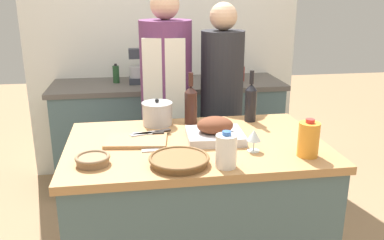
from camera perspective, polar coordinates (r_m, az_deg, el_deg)
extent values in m
cube|color=#4C666B|center=(2.32, 0.48, -14.42)|extent=(1.28, 0.81, 0.90)
cube|color=#B27F4C|center=(2.11, 0.52, -3.61)|extent=(1.32, 0.83, 0.04)
cube|color=#4C666B|center=(3.65, -3.22, -2.17)|extent=(1.92, 0.58, 0.89)
cube|color=#56514C|center=(3.52, -3.35, 4.96)|extent=(1.98, 0.60, 0.04)
cube|color=silver|center=(3.80, -3.97, 11.49)|extent=(2.48, 0.10, 2.55)
cube|color=#BCBCC1|center=(2.13, 3.23, -2.25)|extent=(0.30, 0.26, 0.04)
ellipsoid|color=brown|center=(2.11, 3.25, -0.74)|extent=(0.20, 0.16, 0.09)
cylinder|color=brown|center=(1.84, -1.81, -5.79)|extent=(0.25, 0.25, 0.03)
torus|color=brown|center=(1.83, -1.82, -5.33)|extent=(0.28, 0.28, 0.02)
cube|color=#AD7F51|center=(2.12, -7.84, -2.91)|extent=(0.34, 0.24, 0.02)
cylinder|color=#B7B7BC|center=(2.37, -4.89, 0.77)|extent=(0.17, 0.17, 0.12)
cylinder|color=#B7B7BC|center=(2.35, -4.93, 2.31)|extent=(0.18, 0.18, 0.01)
sphere|color=black|center=(2.35, -4.94, 2.73)|extent=(0.02, 0.02, 0.02)
cylinder|color=#846647|center=(1.89, -13.75, -5.58)|extent=(0.15, 0.15, 0.03)
torus|color=#846647|center=(1.88, -13.79, -5.09)|extent=(0.16, 0.16, 0.02)
cylinder|color=orange|center=(1.98, 16.03, -2.65)|extent=(0.10, 0.10, 0.16)
cylinder|color=red|center=(1.95, 16.26, -0.13)|extent=(0.04, 0.04, 0.02)
cylinder|color=white|center=(1.80, 4.82, -4.38)|extent=(0.09, 0.09, 0.15)
cylinder|color=#3360B2|center=(1.77, 4.89, -1.87)|extent=(0.04, 0.04, 0.02)
cylinder|color=#381E19|center=(2.37, -0.16, 1.71)|extent=(0.07, 0.07, 0.19)
cone|color=#381E19|center=(2.35, -0.16, 4.34)|extent=(0.07, 0.07, 0.04)
cylinder|color=#381E19|center=(2.33, -0.17, 5.72)|extent=(0.03, 0.03, 0.08)
cylinder|color=black|center=(2.44, 8.22, 2.01)|extent=(0.07, 0.07, 0.19)
cone|color=black|center=(2.41, 8.34, 4.61)|extent=(0.07, 0.07, 0.04)
cylinder|color=black|center=(2.40, 8.40, 5.97)|extent=(0.03, 0.03, 0.08)
cylinder|color=silver|center=(2.01, 8.60, -4.28)|extent=(0.06, 0.06, 0.00)
cylinder|color=silver|center=(2.00, 8.63, -3.56)|extent=(0.01, 0.01, 0.05)
cone|color=silver|center=(1.98, 8.70, -2.12)|extent=(0.07, 0.07, 0.06)
cube|color=#B7B7BC|center=(2.18, -6.87, -1.94)|extent=(0.14, 0.07, 0.01)
cube|color=black|center=(2.21, -4.12, -1.53)|extent=(0.09, 0.05, 0.01)
cube|color=#B7B7BC|center=(2.00, -5.43, -4.25)|extent=(0.12, 0.04, 0.01)
cube|color=black|center=(2.01, -2.80, -4.08)|extent=(0.07, 0.03, 0.01)
cube|color=#B7B7BC|center=(2.18, -6.95, -1.90)|extent=(0.10, 0.03, 0.01)
cube|color=black|center=(2.18, -4.78, -1.80)|extent=(0.06, 0.03, 0.01)
cube|color=#333842|center=(3.51, -7.32, 5.58)|extent=(0.18, 0.14, 0.05)
cylinder|color=#B7B7BC|center=(3.49, -7.74, 6.74)|extent=(0.13, 0.13, 0.09)
cube|color=#333842|center=(3.49, -6.35, 7.33)|extent=(0.05, 0.08, 0.16)
cube|color=#333842|center=(3.47, -7.47, 9.25)|extent=(0.17, 0.08, 0.08)
cylinder|color=#234C28|center=(3.54, -10.61, 6.31)|extent=(0.05, 0.05, 0.14)
cylinder|color=black|center=(3.53, -10.69, 7.61)|extent=(0.02, 0.02, 0.02)
cylinder|color=maroon|center=(3.59, 6.89, 6.45)|extent=(0.06, 0.06, 0.13)
cylinder|color=black|center=(3.57, 6.93, 7.58)|extent=(0.03, 0.03, 0.02)
cube|color=beige|center=(3.07, -3.39, -6.84)|extent=(0.32, 0.24, 0.82)
cylinder|color=#663360|center=(2.85, -3.66, 7.00)|extent=(0.36, 0.36, 0.68)
sphere|color=#DBAD89|center=(2.80, -3.84, 15.86)|extent=(0.20, 0.20, 0.20)
cube|color=silver|center=(2.72, -3.85, 2.32)|extent=(0.28, 0.06, 0.86)
cube|color=beige|center=(3.10, 3.94, -7.04)|extent=(0.27, 0.22, 0.78)
cylinder|color=#28282D|center=(2.88, 4.24, 5.97)|extent=(0.30, 0.30, 0.65)
sphere|color=#DBAD89|center=(2.82, 4.44, 14.30)|extent=(0.19, 0.19, 0.19)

